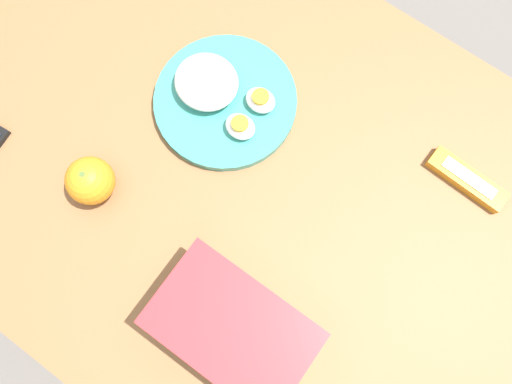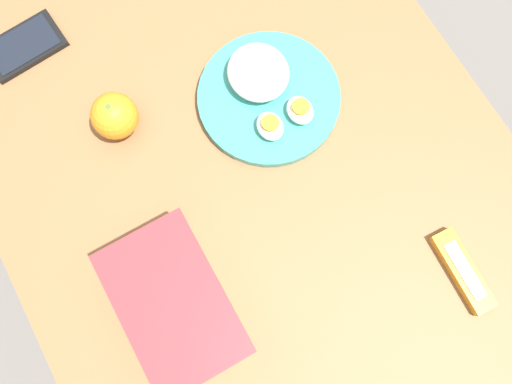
# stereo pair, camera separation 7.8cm
# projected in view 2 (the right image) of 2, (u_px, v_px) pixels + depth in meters

# --- Properties ---
(ground_plane) EXTENTS (10.00, 10.00, 0.00)m
(ground_plane) POSITION_uv_depth(u_px,v_px,m) (248.00, 226.00, 1.51)
(ground_plane) COLOR #66605B
(table) EXTENTS (1.17, 0.82, 0.71)m
(table) POSITION_uv_depth(u_px,v_px,m) (243.00, 169.00, 0.90)
(table) COLOR brown
(table) RESTS_ON ground_plane
(food_container) EXTENTS (0.22, 0.14, 0.10)m
(food_container) POSITION_uv_depth(u_px,v_px,m) (177.00, 304.00, 0.73)
(food_container) COLOR white
(food_container) RESTS_ON table
(orange_fruit) EXTENTS (0.08, 0.08, 0.08)m
(orange_fruit) POSITION_uv_depth(u_px,v_px,m) (115.00, 116.00, 0.80)
(orange_fruit) COLOR orange
(orange_fruit) RESTS_ON table
(rice_plate) EXTENTS (0.24, 0.24, 0.06)m
(rice_plate) POSITION_uv_depth(u_px,v_px,m) (267.00, 92.00, 0.83)
(rice_plate) COLOR teal
(rice_plate) RESTS_ON table
(candy_bar) EXTENTS (0.14, 0.04, 0.02)m
(candy_bar) POSITION_uv_depth(u_px,v_px,m) (463.00, 271.00, 0.77)
(candy_bar) COLOR orange
(candy_bar) RESTS_ON table
(cell_phone) EXTENTS (0.09, 0.14, 0.01)m
(cell_phone) POSITION_uv_depth(u_px,v_px,m) (24.00, 46.00, 0.86)
(cell_phone) COLOR black
(cell_phone) RESTS_ON table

